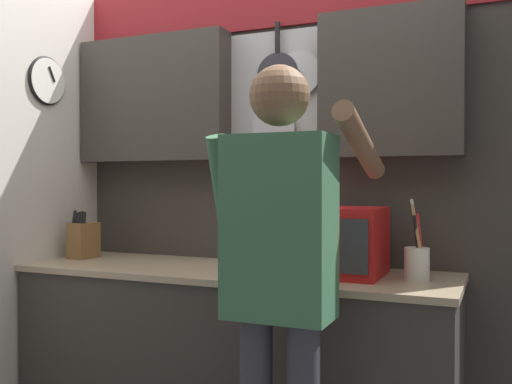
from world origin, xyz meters
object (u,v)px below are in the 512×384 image
at_px(microwave, 323,241).
at_px(person, 281,264).
at_px(knife_block, 84,240).
at_px(utensil_crock, 417,261).

relative_size(microwave, person, 0.30).
relative_size(microwave, knife_block, 2.01).
relative_size(microwave, utensil_crock, 1.54).
bearing_deg(microwave, person, -88.07).
bearing_deg(person, knife_block, 156.68).
height_order(microwave, utensil_crock, utensil_crock).
bearing_deg(utensil_crock, microwave, -179.72).
height_order(microwave, knife_block, microwave).
bearing_deg(utensil_crock, person, -123.20).
distance_m(microwave, person, 0.60).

